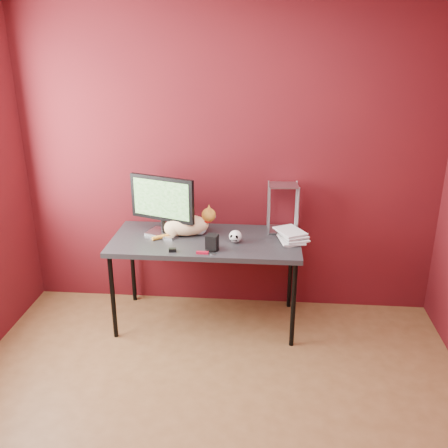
# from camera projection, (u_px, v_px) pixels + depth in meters

# --- Properties ---
(room) EXTENTS (3.52, 3.52, 2.61)m
(room) POSITION_uv_depth(u_px,v_px,m) (201.00, 215.00, 2.44)
(room) COLOR brown
(room) RESTS_ON ground
(desk) EXTENTS (1.50, 0.70, 0.75)m
(desk) POSITION_uv_depth(u_px,v_px,m) (206.00, 245.00, 3.99)
(desk) COLOR black
(desk) RESTS_ON ground
(monitor) EXTENTS (0.54, 0.26, 0.49)m
(monitor) POSITION_uv_depth(u_px,v_px,m) (162.00, 203.00, 3.97)
(monitor) COLOR #A4A4A9
(monitor) RESTS_ON desk
(cat) EXTENTS (0.50, 0.28, 0.25)m
(cat) POSITION_uv_depth(u_px,v_px,m) (188.00, 225.00, 4.02)
(cat) COLOR orange
(cat) RESTS_ON desk
(skull_mug) EXTENTS (0.10, 0.10, 0.10)m
(skull_mug) POSITION_uv_depth(u_px,v_px,m) (235.00, 236.00, 3.89)
(skull_mug) COLOR silver
(skull_mug) RESTS_ON desk
(speaker) EXTENTS (0.11, 0.11, 0.12)m
(speaker) POSITION_uv_depth(u_px,v_px,m) (212.00, 243.00, 3.75)
(speaker) COLOR black
(speaker) RESTS_ON desk
(book_stack) EXTENTS (0.28, 0.30, 0.98)m
(book_stack) POSITION_uv_depth(u_px,v_px,m) (284.00, 182.00, 3.75)
(book_stack) COLOR beige
(book_stack) RESTS_ON desk
(wire_rack) EXTENTS (0.24, 0.20, 0.40)m
(wire_rack) POSITION_uv_depth(u_px,v_px,m) (283.00, 208.00, 4.08)
(wire_rack) COLOR #A4A4A9
(wire_rack) RESTS_ON desk
(pocket_knife) EXTENTS (0.09, 0.03, 0.02)m
(pocket_knife) POSITION_uv_depth(u_px,v_px,m) (202.00, 253.00, 3.70)
(pocket_knife) COLOR #A10C23
(pocket_knife) RESTS_ON desk
(black_gadget) EXTENTS (0.06, 0.04, 0.03)m
(black_gadget) POSITION_uv_depth(u_px,v_px,m) (173.00, 250.00, 3.73)
(black_gadget) COLOR black
(black_gadget) RESTS_ON desk
(washer) EXTENTS (0.05, 0.05, 0.00)m
(washer) POSITION_uv_depth(u_px,v_px,m) (213.00, 254.00, 3.70)
(washer) COLOR #A4A4A9
(washer) RESTS_ON desk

